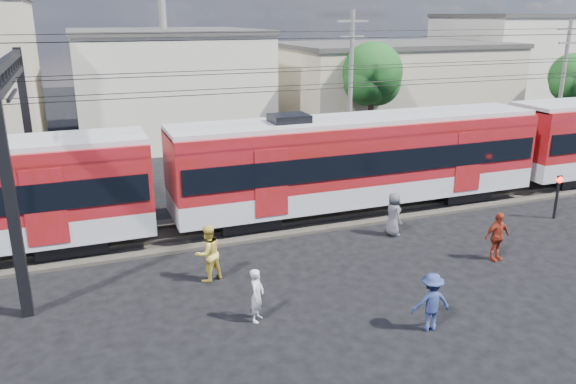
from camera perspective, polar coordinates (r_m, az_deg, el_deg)
name	(u,v)px	position (r m, az deg, el deg)	size (l,w,h in m)	color
ground	(395,310)	(17.02, 10.85, -11.65)	(120.00, 120.00, 0.00)	black
track_bed	(295,219)	(23.50, 0.70, -2.74)	(70.00, 3.40, 0.12)	#2D2823
rail_near	(302,222)	(22.81, 1.39, -3.07)	(70.00, 0.12, 0.12)	#59544C
rail_far	(288,211)	(24.12, 0.04, -1.89)	(70.00, 0.12, 0.12)	#59544C
commuter_train	(364,158)	(24.10, 7.72, 3.45)	(50.30, 3.08, 4.17)	black
catenary	(58,110)	(20.73, -22.31, 7.73)	(70.00, 9.30, 7.52)	black
building_midwest	(167,84)	(40.22, -12.21, 10.67)	(12.24, 12.24, 7.30)	beige
building_mideast	(391,86)	(42.98, 10.44, 10.52)	(16.32, 10.20, 6.30)	#BBAD8F
building_east	(506,63)	(54.42, 21.28, 12.13)	(10.20, 10.20, 8.30)	beige
utility_pole_mid	(351,86)	(31.13, 6.37, 10.67)	(1.80, 0.24, 8.50)	slate
utility_pole_east	(562,82)	(38.84, 26.10, 10.00)	(1.80, 0.24, 8.00)	slate
tree_near	(374,76)	(35.33, 8.76, 11.59)	(3.82, 3.64, 6.72)	#382619
tree_far	(573,79)	(44.01, 26.96, 10.19)	(3.36, 3.12, 5.76)	#382619
pedestrian_a	(257,295)	(15.86, -3.18, -10.42)	(0.57, 0.37, 1.56)	silver
pedestrian_b	(208,253)	(18.20, -8.13, -6.17)	(0.92, 0.72, 1.89)	#E0C446
pedestrian_c	(431,302)	(15.86, 14.34, -10.77)	(1.07, 0.62, 1.66)	navy
pedestrian_d	(497,237)	(20.81, 20.46, -4.26)	(1.03, 0.43, 1.75)	maroon
pedestrian_e	(393,214)	(22.06, 10.66, -2.21)	(0.84, 0.55, 1.73)	#515156
crossing_signal	(558,189)	(25.88, 25.74, 0.28)	(0.27, 0.27, 1.87)	black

